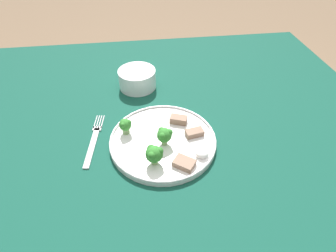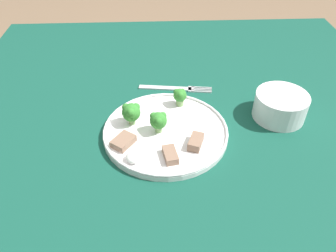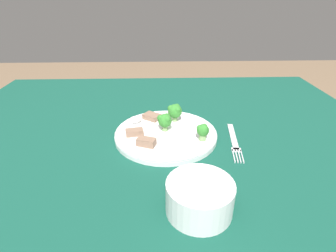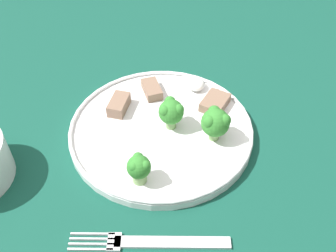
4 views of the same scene
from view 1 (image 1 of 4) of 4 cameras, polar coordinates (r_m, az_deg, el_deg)
name	(u,v)px [view 1 (image 1 of 4)]	position (r m, az deg, el deg)	size (l,w,h in m)	color
ground_plane	(167,247)	(1.36, -0.19, -24.79)	(8.00, 8.00, 0.00)	#7F664C
table	(167,151)	(0.78, -0.30, -5.57)	(1.30, 1.17, 0.76)	#114738
dinner_plate	(163,140)	(0.68, -1.12, -3.13)	(0.28, 0.28, 0.02)	white
fork	(94,140)	(0.72, -15.82, -2.95)	(0.04, 0.19, 0.00)	silver
cream_bowl	(137,79)	(0.88, -6.69, 10.09)	(0.12, 0.12, 0.06)	white
broccoli_floret_near_rim_left	(125,125)	(0.69, -9.29, 0.18)	(0.03, 0.03, 0.04)	#7FA866
broccoli_floret_center_left	(164,135)	(0.65, -0.81, -2.00)	(0.04, 0.04, 0.05)	#7FA866
broccoli_floret_back_left	(154,154)	(0.61, -3.04, -6.10)	(0.04, 0.04, 0.05)	#7FA866
meat_slice_front_slice	(178,120)	(0.73, 2.30, 1.38)	(0.05, 0.04, 0.02)	#846651
meat_slice_middle_slice	(184,163)	(0.62, 3.53, -8.04)	(0.06, 0.06, 0.02)	#846651
meat_slice_rear_slice	(194,133)	(0.69, 5.78, -1.48)	(0.05, 0.03, 0.02)	#846651
sauce_dollop	(202,153)	(0.64, 7.48, -5.92)	(0.03, 0.03, 0.02)	white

